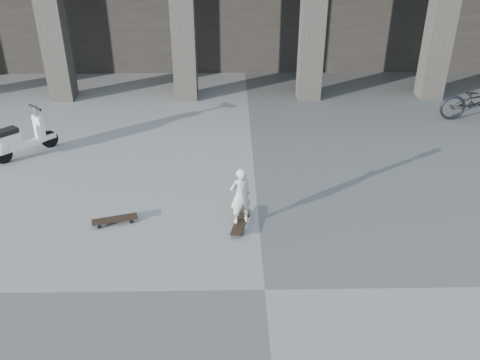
{
  "coord_description": "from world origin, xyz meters",
  "views": [
    {
      "loc": [
        -0.47,
        -5.81,
        5.02
      ],
      "look_at": [
        -0.33,
        2.21,
        0.65
      ],
      "focal_mm": 38.0,
      "sensor_mm": 36.0,
      "label": 1
    }
  ],
  "objects_px": {
    "skateboard_spare": "(115,220)",
    "child": "(241,196)",
    "bicycle": "(479,101)",
    "scooter": "(14,141)",
    "longboard": "(241,222)"
  },
  "relations": [
    {
      "from": "skateboard_spare",
      "to": "scooter",
      "type": "bearing_deg",
      "value": 118.87
    },
    {
      "from": "skateboard_spare",
      "to": "bicycle",
      "type": "relative_size",
      "value": 0.42
    },
    {
      "from": "skateboard_spare",
      "to": "child",
      "type": "bearing_deg",
      "value": -19.53
    },
    {
      "from": "scooter",
      "to": "longboard",
      "type": "bearing_deg",
      "value": -76.76
    },
    {
      "from": "skateboard_spare",
      "to": "child",
      "type": "distance_m",
      "value": 2.31
    },
    {
      "from": "scooter",
      "to": "bicycle",
      "type": "relative_size",
      "value": 0.62
    },
    {
      "from": "skateboard_spare",
      "to": "bicycle",
      "type": "distance_m",
      "value": 9.82
    },
    {
      "from": "child",
      "to": "bicycle",
      "type": "relative_size",
      "value": 0.54
    },
    {
      "from": "skateboard_spare",
      "to": "bicycle",
      "type": "xyz_separation_m",
      "value": [
        8.54,
        4.82,
        0.44
      ]
    },
    {
      "from": "scooter",
      "to": "bicycle",
      "type": "height_order",
      "value": "scooter"
    },
    {
      "from": "child",
      "to": "scooter",
      "type": "height_order",
      "value": "child"
    },
    {
      "from": "longboard",
      "to": "skateboard_spare",
      "type": "bearing_deg",
      "value": 98.73
    },
    {
      "from": "child",
      "to": "longboard",
      "type": "bearing_deg",
      "value": 157.63
    },
    {
      "from": "bicycle",
      "to": "longboard",
      "type": "bearing_deg",
      "value": 129.62
    },
    {
      "from": "longboard",
      "to": "skateboard_spare",
      "type": "height_order",
      "value": "skateboard_spare"
    }
  ]
}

